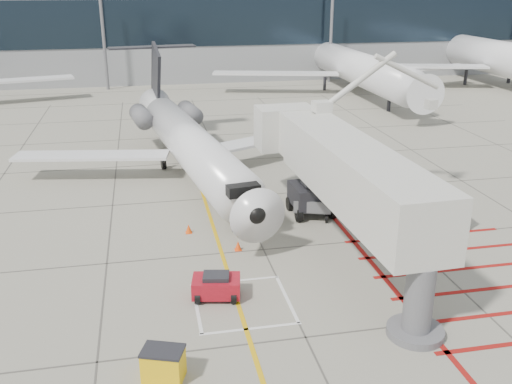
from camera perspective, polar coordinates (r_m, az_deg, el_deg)
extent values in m
plane|color=gray|center=(26.59, 2.57, -9.51)|extent=(260.00, 260.00, 0.00)
cone|color=#EB480C|center=(32.06, -6.75, -3.66)|extent=(0.37, 0.37, 0.51)
cone|color=#F7440D|center=(29.88, -1.81, -5.39)|extent=(0.37, 0.37, 0.51)
cube|color=gray|center=(93.88, -1.75, 16.55)|extent=(180.00, 28.00, 14.00)
cube|color=black|center=(80.03, 0.01, 16.61)|extent=(180.00, 0.10, 6.00)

